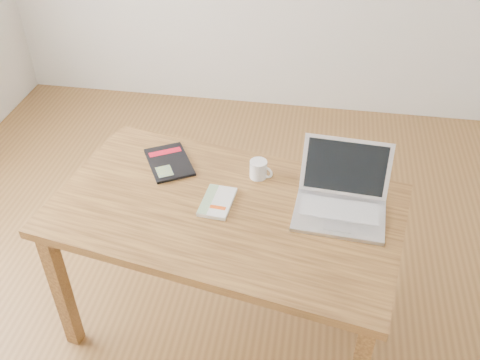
% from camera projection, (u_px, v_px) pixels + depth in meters
% --- Properties ---
extents(room, '(4.04, 4.04, 2.70)m').
position_uv_depth(room, '(195.00, 50.00, 1.98)').
color(room, brown).
rests_on(room, ground).
extents(desk, '(1.55, 1.06, 0.75)m').
position_uv_depth(desk, '(226.00, 223.00, 2.26)').
color(desk, brown).
rests_on(desk, ground).
extents(white_guidebook, '(0.14, 0.21, 0.02)m').
position_uv_depth(white_guidebook, '(217.00, 202.00, 2.21)').
color(white_guidebook, beige).
rests_on(white_guidebook, desk).
extents(black_guidebook, '(0.29, 0.32, 0.01)m').
position_uv_depth(black_guidebook, '(169.00, 162.00, 2.43)').
color(black_guidebook, black).
rests_on(black_guidebook, desk).
extents(laptop, '(0.38, 0.37, 0.24)m').
position_uv_depth(laptop, '(341.00, 198.00, 2.16)').
color(laptop, silver).
rests_on(laptop, desk).
extents(coffee_mug, '(0.11, 0.08, 0.08)m').
position_uv_depth(coffee_mug, '(259.00, 169.00, 2.33)').
color(coffee_mug, white).
rests_on(coffee_mug, desk).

